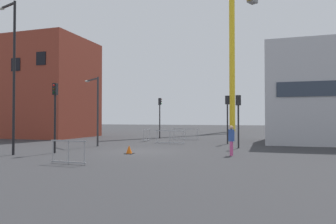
{
  "coord_description": "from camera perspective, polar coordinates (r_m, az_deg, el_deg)",
  "views": [
    {
      "loc": [
        7.38,
        -17.9,
        2.04
      ],
      "look_at": [
        0.0,
        5.38,
        2.56
      ],
      "focal_mm": 33.21,
      "sensor_mm": 36.0,
      "label": 1
    }
  ],
  "objects": [
    {
      "name": "traffic_light_crosswalk",
      "position": [
        25.53,
        10.86,
        0.11
      ],
      "size": [
        0.35,
        0.38,
        3.9
      ],
      "color": "#232326",
      "rests_on": "ground"
    },
    {
      "name": "safety_barrier_rear",
      "position": [
        28.36,
        -3.93,
        -4.21
      ],
      "size": [
        0.25,
        2.08,
        1.08
      ],
      "color": "#9EA0A5",
      "rests_on": "ground"
    },
    {
      "name": "office_block",
      "position": [
        29.04,
        27.69,
        2.85
      ],
      "size": [
        10.38,
        7.99,
        8.07
      ],
      "color": "#B7B7BC",
      "rests_on": "ground"
    },
    {
      "name": "brick_building",
      "position": [
        37.63,
        -21.89,
        3.97
      ],
      "size": [
        10.16,
        8.17,
        10.77
      ],
      "color": "brown",
      "rests_on": "ground"
    },
    {
      "name": "traffic_light_near",
      "position": [
        19.61,
        -20.03,
        0.99
      ],
      "size": [
        0.29,
        0.39,
        4.15
      ],
      "color": "black",
      "rests_on": "ground"
    },
    {
      "name": "traffic_cone_on_verge",
      "position": [
        18.27,
        -7.15,
        -6.92
      ],
      "size": [
        0.49,
        0.49,
        0.5
      ],
      "color": "black",
      "rests_on": "ground"
    },
    {
      "name": "safety_barrier_mid_span",
      "position": [
        14.66,
        -17.82,
        -6.97
      ],
      "size": [
        1.86,
        0.13,
        1.08
      ],
      "color": "gray",
      "rests_on": "ground"
    },
    {
      "name": "safety_barrier_left_run",
      "position": [
        29.81,
        3.24,
        -4.06
      ],
      "size": [
        2.5,
        0.26,
        1.08
      ],
      "color": "#9EA0A5",
      "rests_on": "ground"
    },
    {
      "name": "ground",
      "position": [
        19.46,
        -4.83,
        -7.24
      ],
      "size": [
        160.0,
        160.0,
        0.0
      ],
      "primitive_type": "plane",
      "color": "#333335"
    },
    {
      "name": "pedestrian_walking",
      "position": [
        17.54,
        11.55,
        -4.72
      ],
      "size": [
        0.34,
        0.34,
        1.66
      ],
      "color": "#D14C8C",
      "rests_on": "ground"
    },
    {
      "name": "streetlamp_tall",
      "position": [
        19.91,
        -26.65,
        7.55
      ],
      "size": [
        1.73,
        0.66,
        8.73
      ],
      "color": "black",
      "rests_on": "ground"
    },
    {
      "name": "construction_crane",
      "position": [
        52.15,
        11.27,
        14.23
      ],
      "size": [
        10.56,
        18.51,
        23.51
      ],
      "color": "yellow",
      "rests_on": "ground"
    },
    {
      "name": "traffic_light_island",
      "position": [
        22.0,
        12.8,
        -0.06
      ],
      "size": [
        0.36,
        0.37,
        3.66
      ],
      "color": "#232326",
      "rests_on": "ground"
    },
    {
      "name": "streetlamp_short",
      "position": [
        23.93,
        -13.14,
        1.65
      ],
      "size": [
        1.91,
        1.34,
        5.14
      ],
      "color": "#2D2D30",
      "rests_on": "ground"
    },
    {
      "name": "safety_barrier_right_run",
      "position": [
        25.28,
        0.35,
        -4.57
      ],
      "size": [
        2.5,
        0.16,
        1.08
      ],
      "color": "#9EA0A5",
      "rests_on": "ground"
    },
    {
      "name": "traffic_light_verge",
      "position": [
        32.19,
        -1.52,
        0.11
      ],
      "size": [
        0.39,
        0.34,
        4.17
      ],
      "color": "#232326",
      "rests_on": "ground"
    }
  ]
}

